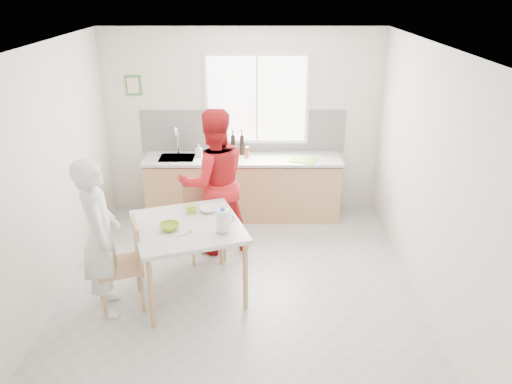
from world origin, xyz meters
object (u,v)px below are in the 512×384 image
(dining_table, at_px, (188,232))
(wine_bottle_b, at_px, (242,145))
(bowl_white, at_px, (209,209))
(person_red, at_px, (214,182))
(bowl_green, at_px, (170,227))
(milk_jug, at_px, (223,220))
(wine_bottle_a, at_px, (233,145))
(person_white, at_px, (100,238))
(chair_left, at_px, (126,261))
(chair_far, at_px, (203,214))

(dining_table, xyz_separation_m, wine_bottle_b, (0.53, 2.15, 0.30))
(bowl_white, bearing_deg, person_red, 89.72)
(bowl_green, height_order, milk_jug, milk_jug)
(wine_bottle_a, bearing_deg, bowl_green, -104.64)
(dining_table, distance_m, person_white, 0.91)
(chair_left, relative_size, person_white, 0.57)
(person_red, bearing_deg, dining_table, 59.74)
(wine_bottle_b, bearing_deg, person_red, -106.10)
(chair_left, xyz_separation_m, bowl_green, (0.47, 0.11, 0.35))
(chair_left, xyz_separation_m, bowl_white, (0.84, 0.55, 0.34))
(wine_bottle_a, bearing_deg, dining_table, -100.90)
(wine_bottle_a, bearing_deg, wine_bottle_b, 22.73)
(milk_jug, bearing_deg, chair_far, 88.63)
(chair_left, distance_m, milk_jug, 1.13)
(person_red, height_order, milk_jug, person_red)
(dining_table, relative_size, chair_far, 1.41)
(dining_table, bearing_deg, chair_far, 85.90)
(chair_left, distance_m, wine_bottle_b, 2.69)
(chair_far, height_order, bowl_green, chair_far)
(bowl_green, height_order, wine_bottle_b, wine_bottle_b)
(milk_jug, bearing_deg, person_red, 80.27)
(wine_bottle_a, distance_m, wine_bottle_b, 0.14)
(chair_left, bearing_deg, person_white, -90.00)
(dining_table, distance_m, chair_far, 0.92)
(bowl_green, distance_m, bowl_white, 0.58)
(wine_bottle_b, bearing_deg, bowl_white, -100.24)
(bowl_green, xyz_separation_m, milk_jug, (0.57, -0.05, 0.10))
(chair_far, xyz_separation_m, bowl_green, (-0.24, -1.01, 0.34))
(bowl_green, bearing_deg, chair_left, -167.14)
(dining_table, bearing_deg, chair_left, -161.14)
(dining_table, bearing_deg, milk_jug, -22.13)
(wine_bottle_a, bearing_deg, bowl_white, -96.49)
(dining_table, xyz_separation_m, person_white, (-0.85, -0.29, 0.09))
(chair_left, relative_size, wine_bottle_b, 3.29)
(person_white, relative_size, bowl_green, 8.25)
(dining_table, bearing_deg, bowl_green, -147.10)
(milk_jug, distance_m, wine_bottle_b, 2.31)
(chair_far, bearing_deg, milk_jug, -91.37)
(person_red, distance_m, wine_bottle_b, 1.18)
(chair_left, bearing_deg, chair_far, 128.85)
(person_white, bearing_deg, chair_far, -56.58)
(chair_left, xyz_separation_m, chair_far, (0.70, 1.11, 0.01))
(person_red, height_order, wine_bottle_a, person_red)
(chair_left, xyz_separation_m, person_white, (-0.21, -0.07, 0.32))
(wine_bottle_b, bearing_deg, wine_bottle_a, -157.27)
(bowl_green, xyz_separation_m, bowl_white, (0.38, 0.45, -0.01))
(milk_jug, distance_m, wine_bottle_a, 2.26)
(chair_left, height_order, milk_jug, milk_jug)
(bowl_green, xyz_separation_m, wine_bottle_a, (0.58, 2.21, 0.19))
(person_white, xyz_separation_m, wine_bottle_a, (1.26, 2.39, 0.22))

